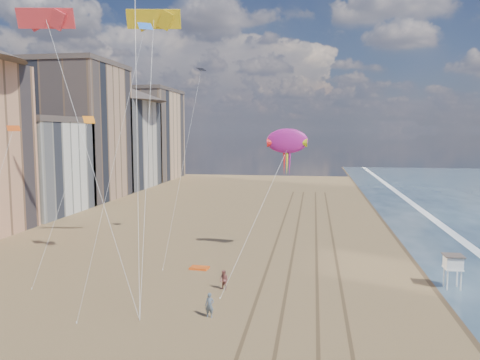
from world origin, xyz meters
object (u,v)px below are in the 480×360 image
(lifeguard_stand, at_px, (453,263))
(show_kite, at_px, (287,141))
(kite_flyer_a, at_px, (210,305))
(kite_flyer_b, at_px, (224,280))
(grounded_kite, at_px, (199,268))

(lifeguard_stand, bearing_deg, show_kite, 151.57)
(kite_flyer_a, bearing_deg, show_kite, 79.85)
(kite_flyer_a, relative_size, kite_flyer_b, 1.05)
(show_kite, height_order, kite_flyer_a, show_kite)
(lifeguard_stand, bearing_deg, grounded_kite, 174.70)
(lifeguard_stand, bearing_deg, kite_flyer_a, -153.95)
(kite_flyer_a, height_order, kite_flyer_b, kite_flyer_a)
(lifeguard_stand, height_order, show_kite, show_kite)
(show_kite, bearing_deg, kite_flyer_b, -111.83)
(grounded_kite, relative_size, kite_flyer_a, 0.99)
(kite_flyer_b, bearing_deg, show_kite, 95.58)
(lifeguard_stand, distance_m, kite_flyer_b, 21.21)
(lifeguard_stand, distance_m, grounded_kite, 24.86)
(kite_flyer_a, distance_m, kite_flyer_b, 6.41)
(show_kite, relative_size, kite_flyer_b, 10.68)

